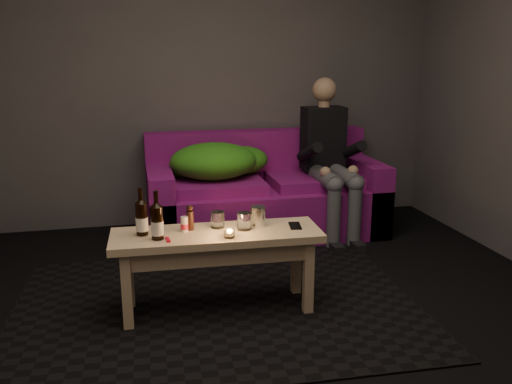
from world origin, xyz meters
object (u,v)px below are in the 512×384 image
sofa (264,197)px  coffee_table (217,246)px  person (329,155)px  steel_cup (258,216)px  beer_bottle_a (142,218)px  beer_bottle_b (157,222)px

sofa → coffee_table: 1.55m
person → steel_cup: (-0.89, -1.20, -0.12)m
steel_cup → beer_bottle_a: bearing=-178.8°
beer_bottle_a → sofa: bearing=52.7°
sofa → beer_bottle_a: (-1.05, -1.37, 0.30)m
sofa → steel_cup: sofa is taller
beer_bottle_a → coffee_table: bearing=-5.3°
sofa → coffee_table: bearing=-113.9°
beer_bottle_b → steel_cup: (0.60, 0.11, -0.04)m
sofa → beer_bottle_a: size_ratio=7.07×
beer_bottle_b → steel_cup: 0.61m
beer_bottle_b → steel_cup: beer_bottle_b is taller
beer_bottle_b → steel_cup: size_ratio=2.28×
person → beer_bottle_a: (-1.57, -1.21, -0.08)m
sofa → coffee_table: sofa is taller
person → beer_bottle_b: person is taller
coffee_table → beer_bottle_a: 0.46m
person → steel_cup: size_ratio=10.70×
coffee_table → beer_bottle_a: (-0.42, 0.04, 0.19)m
sofa → person: (0.53, -0.16, 0.37)m
person → beer_bottle_a: size_ratio=4.72×
beer_bottle_a → person: bearing=37.6°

